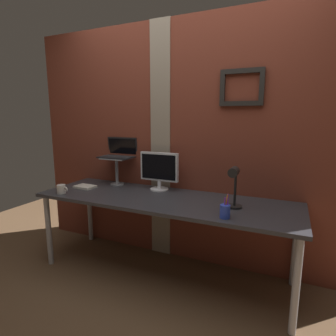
{
  "coord_description": "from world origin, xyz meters",
  "views": [
    {
      "loc": [
        0.93,
        -2.03,
        1.42
      ],
      "look_at": [
        -0.05,
        0.15,
        0.97
      ],
      "focal_mm": 29.21,
      "sensor_mm": 36.0,
      "label": 1
    }
  ],
  "objects_px": {
    "laptop": "(119,152)",
    "pen_cup": "(225,211)",
    "monitor": "(159,169)",
    "desk_lamp": "(234,183)",
    "coffee_mug": "(61,189)"
  },
  "relations": [
    {
      "from": "monitor",
      "to": "laptop",
      "type": "xyz_separation_m",
      "value": [
        -0.49,
        0.06,
        0.13
      ]
    },
    {
      "from": "monitor",
      "to": "coffee_mug",
      "type": "height_order",
      "value": "monitor"
    },
    {
      "from": "pen_cup",
      "to": "desk_lamp",
      "type": "bearing_deg",
      "value": 85.19
    },
    {
      "from": "desk_lamp",
      "to": "pen_cup",
      "type": "height_order",
      "value": "desk_lamp"
    },
    {
      "from": "laptop",
      "to": "pen_cup",
      "type": "xyz_separation_m",
      "value": [
        1.24,
        -0.55,
        -0.29
      ]
    },
    {
      "from": "desk_lamp",
      "to": "pen_cup",
      "type": "distance_m",
      "value": 0.26
    },
    {
      "from": "laptop",
      "to": "desk_lamp",
      "type": "bearing_deg",
      "value": -15.46
    },
    {
      "from": "monitor",
      "to": "desk_lamp",
      "type": "relative_size",
      "value": 1.16
    },
    {
      "from": "desk_lamp",
      "to": "laptop",
      "type": "bearing_deg",
      "value": 164.54
    },
    {
      "from": "pen_cup",
      "to": "coffee_mug",
      "type": "bearing_deg",
      "value": -179.99
    },
    {
      "from": "monitor",
      "to": "coffee_mug",
      "type": "xyz_separation_m",
      "value": [
        -0.76,
        -0.49,
        -0.16
      ]
    },
    {
      "from": "monitor",
      "to": "pen_cup",
      "type": "distance_m",
      "value": 0.91
    },
    {
      "from": "pen_cup",
      "to": "coffee_mug",
      "type": "distance_m",
      "value": 1.52
    },
    {
      "from": "laptop",
      "to": "pen_cup",
      "type": "distance_m",
      "value": 1.39
    },
    {
      "from": "pen_cup",
      "to": "coffee_mug",
      "type": "relative_size",
      "value": 1.52
    }
  ]
}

